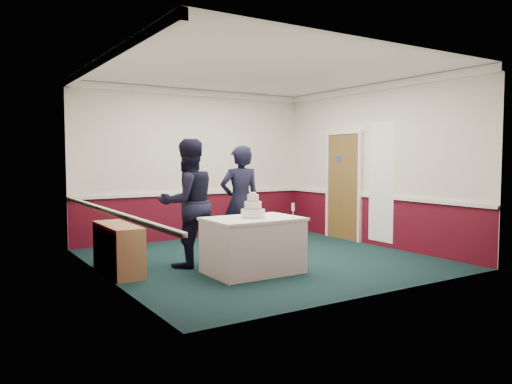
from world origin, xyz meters
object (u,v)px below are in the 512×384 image
cake_knife (259,219)px  person_man (188,203)px  wedding_cake (253,210)px  person_woman (240,203)px  champagne_flute (293,208)px  sideboard (118,249)px  cake_table (253,245)px

cake_knife → person_man: bearing=111.5°
wedding_cake → person_man: size_ratio=0.19×
person_woman → champagne_flute: bearing=107.5°
cake_knife → champagne_flute: 0.55m
wedding_cake → cake_knife: size_ratio=1.65×
person_man → person_woman: (0.94, 0.05, -0.04)m
sideboard → cake_knife: size_ratio=5.45×
person_man → champagne_flute: bearing=128.7°
sideboard → wedding_cake: (1.63, -0.98, 0.55)m
cake_table → champagne_flute: 0.78m
wedding_cake → person_woman: person_woman is taller
cake_table → cake_knife: 0.44m
person_woman → person_man: bearing=12.9°
champagne_flute → person_man: person_man is taller
wedding_cake → champagne_flute: size_ratio=1.78×
wedding_cake → champagne_flute: bearing=-29.2°
cake_knife → champagne_flute: (0.53, -0.08, 0.14)m
champagne_flute → sideboard: bearing=149.5°
sideboard → champagne_flute: champagne_flute is taller
cake_knife → person_woman: bearing=65.6°
wedding_cake → cake_knife: bearing=-98.5°
person_man → cake_knife: bearing=113.1°
champagne_flute → person_man: size_ratio=0.11×
champagne_flute → person_man: 1.60m
person_man → person_woman: person_man is taller
wedding_cake → person_woman: 0.99m
champagne_flute → cake_knife: bearing=171.4°
person_man → sideboard: bearing=-10.3°
sideboard → champagne_flute: 2.54m
wedding_cake → sideboard: bearing=149.1°
sideboard → person_woman: bearing=-1.4°
cake_table → champagne_flute: (0.50, -0.28, 0.53)m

